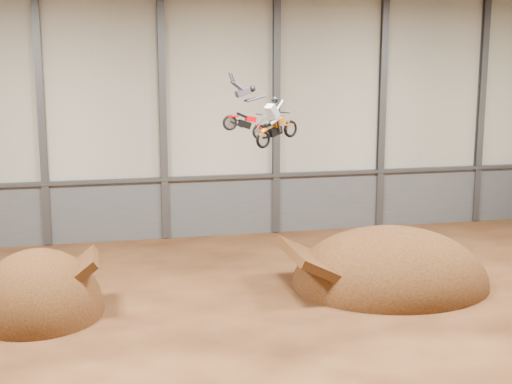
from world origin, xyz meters
TOP-DOWN VIEW (x-y plane):
  - floor at (0.00, 0.00)m, footprint 40.00×40.00m
  - back_wall at (0.00, 15.00)m, footprint 40.00×0.10m
  - lower_band_back at (0.00, 14.90)m, footprint 39.80×0.18m
  - steel_rail at (0.00, 14.75)m, footprint 39.80×0.35m
  - steel_column_1 at (-10.00, 14.80)m, footprint 0.40×0.36m
  - steel_column_2 at (-3.33, 14.80)m, footprint 0.40×0.36m
  - steel_column_3 at (3.33, 14.80)m, footprint 0.40×0.36m
  - steel_column_4 at (10.00, 14.80)m, footprint 0.40×0.36m
  - steel_column_5 at (16.67, 14.80)m, footprint 0.40×0.36m
  - takeoff_ramp at (-9.75, 3.57)m, footprint 5.39×6.22m
  - landing_ramp at (6.13, 3.94)m, footprint 9.32×8.25m
  - fmx_rider_a at (0.42, 3.06)m, footprint 2.83×2.09m
  - fmx_rider_b at (-0.72, 4.98)m, footprint 3.59×1.44m

SIDE VIEW (x-z plane):
  - floor at x=0.00m, z-range 0.00..0.00m
  - takeoff_ramp at x=-9.75m, z-range -2.70..2.70m
  - landing_ramp at x=6.13m, z-range -2.69..2.69m
  - lower_band_back at x=0.00m, z-range 0.00..3.50m
  - steel_rail at x=0.00m, z-range 3.45..3.65m
  - back_wall at x=0.00m, z-range 0.00..14.00m
  - steel_column_1 at x=-10.00m, z-range 0.05..13.95m
  - steel_column_2 at x=-3.33m, z-range 0.05..13.95m
  - steel_column_3 at x=3.33m, z-range 0.05..13.95m
  - steel_column_4 at x=10.00m, z-range 0.05..13.95m
  - steel_column_5 at x=16.67m, z-range 0.05..13.95m
  - fmx_rider_a at x=0.42m, z-range 6.75..9.31m
  - fmx_rider_b at x=-0.72m, z-range 6.74..9.98m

